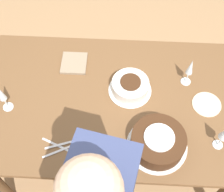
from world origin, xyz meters
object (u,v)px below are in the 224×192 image
at_px(wine_glass_far, 190,69).
at_px(wine_glass_extra, 1,94).
at_px(cake_center_white, 130,86).
at_px(cake_front_chocolate, 158,142).

xyz_separation_m(wine_glass_far, wine_glass_extra, (-1.06, -0.24, 0.01)).
distance_m(wine_glass_far, wine_glass_extra, 1.09).
xyz_separation_m(cake_center_white, cake_front_chocolate, (0.16, -0.36, 0.01)).
height_order(wine_glass_far, wine_glass_extra, wine_glass_extra).
relative_size(cake_center_white, wine_glass_extra, 1.16).
bearing_deg(wine_glass_far, wine_glass_extra, -167.31).
bearing_deg(wine_glass_extra, cake_center_white, 12.37).
height_order(cake_center_white, wine_glass_extra, wine_glass_extra).
height_order(cake_front_chocolate, wine_glass_far, wine_glass_far).
bearing_deg(cake_center_white, wine_glass_far, 13.34).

